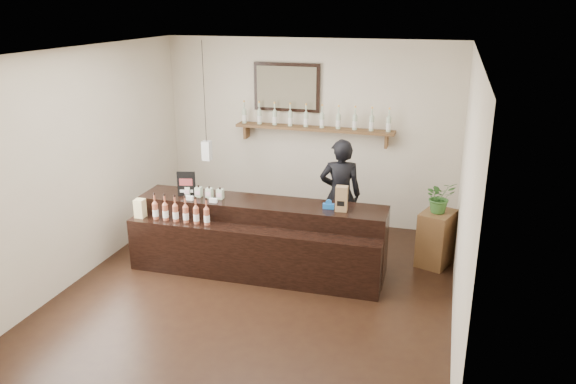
{
  "coord_description": "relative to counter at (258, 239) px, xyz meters",
  "views": [
    {
      "loc": [
        2.02,
        -5.63,
        3.29
      ],
      "look_at": [
        0.18,
        0.7,
        1.05
      ],
      "focal_mm": 35.0,
      "sensor_mm": 36.0,
      "label": 1
    }
  ],
  "objects": [
    {
      "name": "side_cabinet",
      "position": [
        2.18,
        0.8,
        -0.06
      ],
      "size": [
        0.51,
        0.59,
        0.73
      ],
      "color": "brown",
      "rests_on": "ground"
    },
    {
      "name": "paper_bag",
      "position": [
        1.05,
        0.07,
        0.63
      ],
      "size": [
        0.15,
        0.12,
        0.31
      ],
      "color": "olive",
      "rests_on": "counter"
    },
    {
      "name": "shopkeeper",
      "position": [
        0.86,
        0.97,
        0.46
      ],
      "size": [
        0.72,
        0.55,
        1.77
      ],
      "primitive_type": "imported",
      "rotation": [
        0.0,
        0.0,
        3.36
      ],
      "color": "black",
      "rests_on": "ground"
    },
    {
      "name": "room_shell",
      "position": [
        0.18,
        -0.58,
        1.28
      ],
      "size": [
        5.0,
        5.0,
        5.0
      ],
      "color": "beige",
      "rests_on": "ground"
    },
    {
      "name": "ground",
      "position": [
        0.18,
        -0.58,
        -0.42
      ],
      "size": [
        5.0,
        5.0,
        0.0
      ],
      "primitive_type": "plane",
      "color": "black",
      "rests_on": "ground"
    },
    {
      "name": "tape_dispenser",
      "position": [
        0.89,
        0.1,
        0.52
      ],
      "size": [
        0.14,
        0.07,
        0.12
      ],
      "color": "#185AAD",
      "rests_on": "counter"
    },
    {
      "name": "potted_plant",
      "position": [
        2.18,
        0.8,
        0.51
      ],
      "size": [
        0.49,
        0.47,
        0.42
      ],
      "primitive_type": "imported",
      "rotation": [
        0.0,
        0.0,
        0.55
      ],
      "color": "#356629",
      "rests_on": "side_cabinet"
    },
    {
      "name": "promo_sign",
      "position": [
        -0.98,
        0.05,
        0.64
      ],
      "size": [
        0.23,
        0.08,
        0.33
      ],
      "color": "black",
      "rests_on": "counter"
    },
    {
      "name": "back_wall_decor",
      "position": [
        0.02,
        1.79,
        1.34
      ],
      "size": [
        2.66,
        0.96,
        1.69
      ],
      "color": "brown",
      "rests_on": "ground"
    },
    {
      "name": "counter",
      "position": [
        0.0,
        0.0,
        0.0
      ],
      "size": [
        3.2,
        0.89,
        1.05
      ],
      "color": "black",
      "rests_on": "ground"
    }
  ]
}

